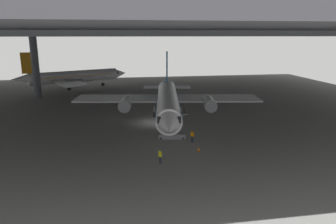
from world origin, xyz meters
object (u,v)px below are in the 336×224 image
at_px(airplane_main, 168,101).
at_px(crew_worker_near_nose, 160,156).
at_px(traffic_cone_orange, 199,149).
at_px(crew_worker_by_stairs, 192,135).
at_px(airplane_distant, 72,77).
at_px(boarding_stairs, 172,133).

xyz_separation_m(airplane_main, crew_worker_near_nose, (-3.70, -17.43, -2.36)).
bearing_deg(traffic_cone_orange, crew_worker_by_stairs, 89.52).
height_order(airplane_main, crew_worker_near_nose, airplane_main).
relative_size(crew_worker_by_stairs, traffic_cone_orange, 2.68).
height_order(crew_worker_near_nose, crew_worker_by_stairs, crew_worker_by_stairs).
relative_size(airplane_main, airplane_distant, 1.17).
distance_m(crew_worker_near_nose, airplane_distant, 54.09).
relative_size(boarding_stairs, crew_worker_near_nose, 2.81).
distance_m(boarding_stairs, airplane_distant, 47.22).
height_order(airplane_main, airplane_distant, airplane_main).
xyz_separation_m(boarding_stairs, traffic_cone_orange, (2.25, -5.55, -0.42)).
bearing_deg(crew_worker_near_nose, traffic_cone_orange, 28.58).
bearing_deg(airplane_main, airplane_distant, 119.23).
xyz_separation_m(airplane_main, airplane_distant, (-19.21, 34.34, -0.16)).
bearing_deg(boarding_stairs, traffic_cone_orange, -67.96).
distance_m(boarding_stairs, crew_worker_near_nose, 8.78).
height_order(crew_worker_by_stairs, airplane_distant, airplane_distant).
bearing_deg(crew_worker_by_stairs, traffic_cone_orange, -90.48).
relative_size(airplane_main, boarding_stairs, 7.38).
xyz_separation_m(boarding_stairs, crew_worker_near_nose, (-2.82, -8.31, 0.18)).
bearing_deg(airplane_distant, boarding_stairs, -67.13).
xyz_separation_m(boarding_stairs, airplane_distant, (-18.33, 43.46, 2.38)).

